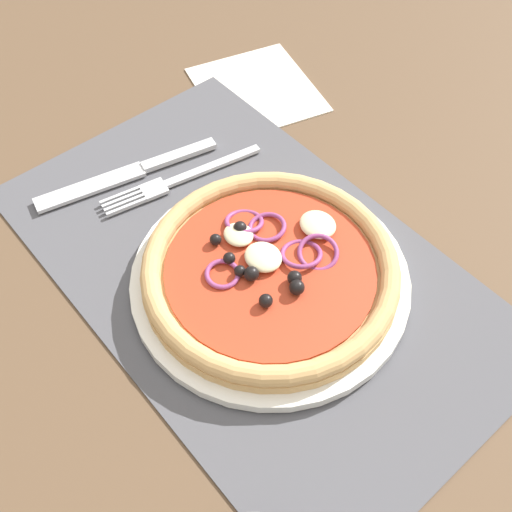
# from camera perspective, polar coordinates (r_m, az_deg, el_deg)

# --- Properties ---
(ground_plane) EXTENTS (1.90, 1.40, 0.02)m
(ground_plane) POSITION_cam_1_polar(r_m,az_deg,el_deg) (0.59, -0.53, -1.63)
(ground_plane) COLOR brown
(placemat) EXTENTS (0.50, 0.30, 0.00)m
(placemat) POSITION_cam_1_polar(r_m,az_deg,el_deg) (0.58, -0.54, -0.83)
(placemat) COLOR #4C4C51
(placemat) RESTS_ON ground_plane
(plate) EXTENTS (0.25, 0.25, 0.01)m
(plate) POSITION_cam_1_polar(r_m,az_deg,el_deg) (0.57, 1.38, -2.10)
(plate) COLOR silver
(plate) RESTS_ON placemat
(pizza) EXTENTS (0.23, 0.23, 0.03)m
(pizza) POSITION_cam_1_polar(r_m,az_deg,el_deg) (0.55, 1.42, -1.06)
(pizza) COLOR tan
(pizza) RESTS_ON plate
(fork) EXTENTS (0.05, 0.18, 0.00)m
(fork) POSITION_cam_1_polar(r_m,az_deg,el_deg) (0.65, -7.51, 6.87)
(fork) COLOR silver
(fork) RESTS_ON placemat
(knife) EXTENTS (0.06, 0.20, 0.01)m
(knife) POSITION_cam_1_polar(r_m,az_deg,el_deg) (0.67, -11.87, 7.41)
(knife) COLOR silver
(knife) RESTS_ON placemat
(napkin) EXTENTS (0.18, 0.17, 0.00)m
(napkin) POSITION_cam_1_polar(r_m,az_deg,el_deg) (0.77, 0.07, 15.17)
(napkin) COLOR silver
(napkin) RESTS_ON ground_plane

